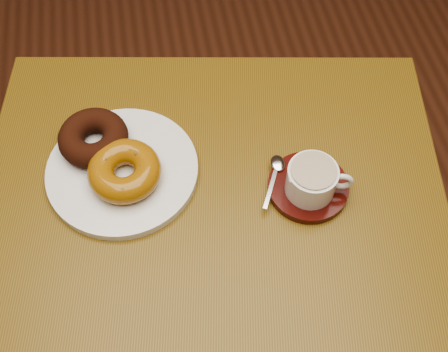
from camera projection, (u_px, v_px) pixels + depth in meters
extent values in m
cube|color=brown|center=(212.00, 189.00, 0.93)|extent=(0.85, 0.69, 0.03)
cylinder|color=#3F2212|center=(76.00, 177.00, 1.37)|extent=(0.04, 0.04, 0.68)
cylinder|color=#3F2212|center=(356.00, 177.00, 1.37)|extent=(0.04, 0.04, 0.68)
cylinder|color=white|center=(123.00, 170.00, 0.93)|extent=(0.26, 0.26, 0.02)
torus|color=black|center=(93.00, 138.00, 0.93)|extent=(0.15, 0.15, 0.04)
torus|color=#955E10|center=(124.00, 171.00, 0.89)|extent=(0.14, 0.14, 0.04)
cube|color=#513C1B|center=(147.00, 161.00, 0.88)|extent=(0.01, 0.01, 0.00)
cube|color=#513C1B|center=(143.00, 153.00, 0.89)|extent=(0.01, 0.01, 0.00)
cube|color=#513C1B|center=(136.00, 147.00, 0.89)|extent=(0.01, 0.01, 0.00)
cube|color=#513C1B|center=(126.00, 145.00, 0.90)|extent=(0.01, 0.01, 0.00)
cube|color=#513C1B|center=(116.00, 146.00, 0.89)|extent=(0.01, 0.01, 0.00)
cube|color=#513C1B|center=(107.00, 151.00, 0.89)|extent=(0.01, 0.01, 0.00)
cube|color=#513C1B|center=(100.00, 159.00, 0.88)|extent=(0.01, 0.01, 0.00)
cube|color=#513C1B|center=(99.00, 168.00, 0.87)|extent=(0.01, 0.01, 0.00)
cube|color=#513C1B|center=(102.00, 176.00, 0.86)|extent=(0.01, 0.01, 0.00)
cube|color=#513C1B|center=(109.00, 182.00, 0.86)|extent=(0.01, 0.01, 0.00)
cube|color=#513C1B|center=(119.00, 185.00, 0.86)|extent=(0.01, 0.01, 0.00)
cube|color=#513C1B|center=(130.00, 183.00, 0.86)|extent=(0.01, 0.01, 0.00)
cube|color=#513C1B|center=(139.00, 178.00, 0.86)|extent=(0.01, 0.01, 0.00)
cube|color=#513C1B|center=(145.00, 170.00, 0.87)|extent=(0.01, 0.01, 0.00)
cylinder|color=#370A07|center=(308.00, 187.00, 0.91)|extent=(0.14, 0.14, 0.01)
cylinder|color=white|center=(311.00, 180.00, 0.88)|extent=(0.08, 0.08, 0.05)
cylinder|color=brown|center=(314.00, 170.00, 0.85)|extent=(0.07, 0.07, 0.00)
torus|color=white|center=(342.00, 181.00, 0.87)|extent=(0.04, 0.02, 0.04)
ellipsoid|color=silver|center=(278.00, 163.00, 0.92)|extent=(0.02, 0.03, 0.01)
cube|color=silver|center=(271.00, 187.00, 0.90)|extent=(0.04, 0.08, 0.00)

